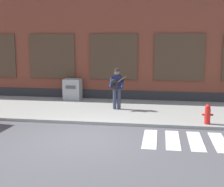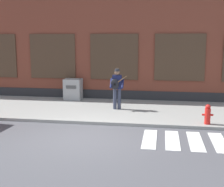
{
  "view_description": "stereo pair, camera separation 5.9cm",
  "coord_description": "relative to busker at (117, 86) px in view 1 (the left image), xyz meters",
  "views": [
    {
      "loc": [
        2.3,
        -9.08,
        3.01
      ],
      "look_at": [
        0.58,
        1.78,
        1.11
      ],
      "focal_mm": 50.0,
      "sensor_mm": 36.0,
      "label": 1
    },
    {
      "loc": [
        2.36,
        -9.07,
        3.01
      ],
      "look_at": [
        0.58,
        1.78,
        1.11
      ],
      "focal_mm": 50.0,
      "sensor_mm": 36.0,
      "label": 2
    }
  ],
  "objects": [
    {
      "name": "ground_plane",
      "position": [
        -0.47,
        -3.66,
        -1.09
      ],
      "size": [
        160.0,
        160.0,
        0.0
      ],
      "primitive_type": "plane",
      "color": "#4C4C51"
    },
    {
      "name": "busker",
      "position": [
        0.0,
        0.0,
        0.0
      ],
      "size": [
        0.72,
        0.54,
        1.71
      ],
      "color": "#33384C",
      "rests_on": "sidewalk"
    },
    {
      "name": "fire_hydrant",
      "position": [
        3.46,
        -1.83,
        -0.63
      ],
      "size": [
        0.38,
        0.2,
        0.7
      ],
      "color": "red",
      "rests_on": "sidewalk"
    },
    {
      "name": "sidewalk",
      "position": [
        -0.47,
        0.05,
        -1.03
      ],
      "size": [
        28.0,
        4.48,
        0.11
      ],
      "color": "gray",
      "rests_on": "ground"
    },
    {
      "name": "utility_box",
      "position": [
        -2.44,
        1.84,
        -0.47
      ],
      "size": [
        0.83,
        0.67,
        1.01
      ],
      "color": "#9E9E9E",
      "rests_on": "sidewalk"
    },
    {
      "name": "building_backdrop",
      "position": [
        -0.47,
        4.28,
        3.42
      ],
      "size": [
        28.0,
        4.06,
        9.03
      ],
      "color": "brown",
      "rests_on": "ground"
    }
  ]
}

